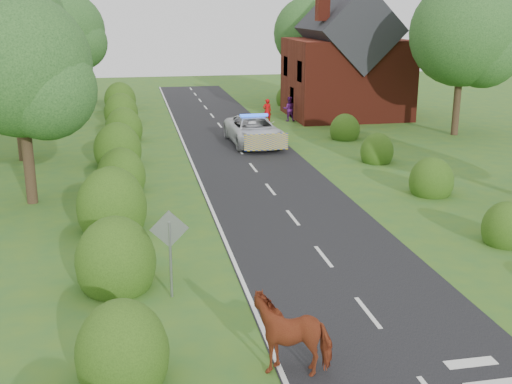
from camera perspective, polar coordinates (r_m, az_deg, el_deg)
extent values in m
plane|color=#316228|center=(17.43, 9.91, -10.57)|extent=(120.00, 120.00, 0.00)
cube|color=black|center=(31.02, 0.10, 1.72)|extent=(6.00, 70.00, 0.02)
cube|color=white|center=(17.42, 9.91, -10.49)|extent=(0.12, 1.80, 0.01)
cube|color=white|center=(20.86, 6.02, -5.71)|extent=(0.12, 1.80, 0.01)
cube|color=white|center=(24.47, 3.29, -2.28)|extent=(0.12, 1.80, 0.01)
cube|color=white|center=(28.19, 1.29, 0.25)|extent=(0.12, 1.80, 0.01)
cube|color=white|center=(31.97, -0.25, 2.19)|extent=(0.12, 1.80, 0.01)
cube|color=white|center=(35.80, -1.46, 3.72)|extent=(0.12, 1.80, 0.01)
cube|color=white|center=(39.67, -2.44, 4.95)|extent=(0.12, 1.80, 0.01)
cube|color=white|center=(43.55, -3.25, 5.96)|extent=(0.12, 1.80, 0.01)
cube|color=white|center=(47.46, -3.93, 6.80)|extent=(0.12, 1.80, 0.01)
cube|color=white|center=(51.38, -4.50, 7.51)|extent=(0.12, 1.80, 0.01)
cube|color=white|center=(55.32, -5.00, 8.12)|extent=(0.12, 1.80, 0.01)
cube|color=white|center=(59.26, -5.43, 8.65)|extent=(0.12, 1.80, 0.01)
cube|color=white|center=(63.21, -5.81, 9.12)|extent=(0.12, 1.80, 0.01)
cube|color=white|center=(30.61, -5.24, 1.48)|extent=(0.12, 70.00, 0.01)
cube|color=white|center=(15.77, 18.55, -14.19)|extent=(1.20, 0.35, 0.01)
ellipsoid|color=#264513|center=(14.36, -11.78, -13.91)|extent=(2.00, 2.10, 2.40)
ellipsoid|color=#264513|center=(18.84, -12.35, -6.13)|extent=(2.30, 2.41, 2.70)
ellipsoid|color=#264513|center=(23.53, -12.69, -1.39)|extent=(2.50, 2.62, 3.00)
ellipsoid|color=#264513|center=(28.37, -11.88, 1.39)|extent=(2.10, 2.20, 2.50)
ellipsoid|color=#264513|center=(33.22, -12.19, 3.68)|extent=(2.40, 2.52, 2.80)
ellipsoid|color=#264513|center=(39.10, -11.66, 5.49)|extent=(2.20, 2.31, 2.60)
ellipsoid|color=#264513|center=(45.02, -11.91, 6.90)|extent=(2.30, 2.41, 2.70)
ellipsoid|color=#264513|center=(50.95, -11.98, 7.98)|extent=(2.40, 2.52, 2.80)
ellipsoid|color=#264513|center=(23.31, 21.30, -3.07)|extent=(1.60, 1.68, 1.90)
ellipsoid|color=#264513|center=(28.38, 15.32, 0.93)|extent=(1.90, 2.00, 2.10)
ellipsoid|color=#264513|center=(33.65, 10.70, 3.54)|extent=(1.70, 1.78, 2.00)
ellipsoid|color=#264513|center=(39.26, 7.90, 5.47)|extent=(1.80, 1.89, 2.00)
ellipsoid|color=#264513|center=(52.47, 2.73, 8.30)|extent=(1.70, 1.78, 2.00)
cylinder|color=#332316|center=(27.40, -19.60, 3.05)|extent=(0.44, 0.44, 3.96)
sphere|color=#163817|center=(26.87, -20.33, 10.54)|extent=(5.60, 5.60, 5.60)
sphere|color=#4D8737|center=(26.27, -18.19, 8.65)|extent=(3.92, 3.92, 3.92)
cylinder|color=#332316|center=(35.41, -20.24, 5.63)|extent=(0.44, 0.44, 3.74)
sphere|color=#163817|center=(35.01, -20.79, 11.09)|extent=(5.60, 5.60, 5.60)
sphere|color=#4D8737|center=(34.38, -19.17, 9.74)|extent=(3.92, 3.92, 3.92)
cylinder|color=#332316|center=(45.35, -20.35, 8.45)|extent=(0.44, 0.44, 4.84)
sphere|color=#163817|center=(45.04, -20.91, 13.99)|extent=(6.80, 6.80, 6.80)
sphere|color=#4D8737|center=(44.23, -19.35, 12.68)|extent=(4.76, 4.76, 4.76)
cylinder|color=#332316|center=(54.95, -16.16, 9.67)|extent=(0.44, 0.44, 4.18)
sphere|color=#163817|center=(54.69, -16.48, 13.62)|extent=(6.00, 6.00, 6.00)
sphere|color=#4D8737|center=(54.05, -15.32, 12.67)|extent=(4.20, 4.20, 4.20)
cylinder|color=#332316|center=(41.88, 17.44, 7.84)|extent=(0.44, 0.44, 4.40)
sphere|color=#163817|center=(41.54, 17.92, 13.30)|extent=(6.40, 6.40, 6.40)
sphere|color=#4D8737|center=(41.58, 19.61, 11.77)|extent=(4.48, 4.48, 4.48)
cylinder|color=#332316|center=(54.83, 4.72, 10.12)|extent=(0.44, 0.44, 3.96)
sphere|color=#163817|center=(54.56, 4.81, 13.88)|extent=(6.00, 6.00, 6.00)
sphere|color=#4D8737|center=(54.33, 6.06, 12.88)|extent=(4.20, 4.20, 4.20)
cylinder|color=gray|center=(17.79, -7.61, -6.01)|extent=(0.08, 0.08, 2.20)
cube|color=gray|center=(17.47, -7.72, -3.27)|extent=(1.06, 0.04, 1.06)
cube|color=#5E1D12|center=(47.30, 7.99, 9.98)|extent=(8.00, 7.00, 5.50)
cube|color=black|center=(47.06, 8.16, 14.16)|extent=(5.94, 7.40, 5.94)
cube|color=#5E1D12|center=(44.36, 5.94, 15.92)|extent=(0.80, 0.80, 1.60)
imported|color=maroon|center=(14.59, 3.24, -12.70)|extent=(2.27, 1.55, 1.47)
imported|color=silver|center=(37.37, -0.19, 5.49)|extent=(2.90, 5.93, 1.62)
cube|color=yellow|center=(34.57, 0.91, 4.46)|extent=(2.42, 0.15, 0.89)
cube|color=blue|center=(37.21, -0.19, 6.83)|extent=(1.62, 0.34, 0.14)
imported|color=#B9090B|center=(44.45, 0.99, 7.23)|extent=(0.63, 0.44, 1.64)
imported|color=#4C155F|center=(45.06, 2.95, 7.38)|extent=(0.93, 0.79, 1.71)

